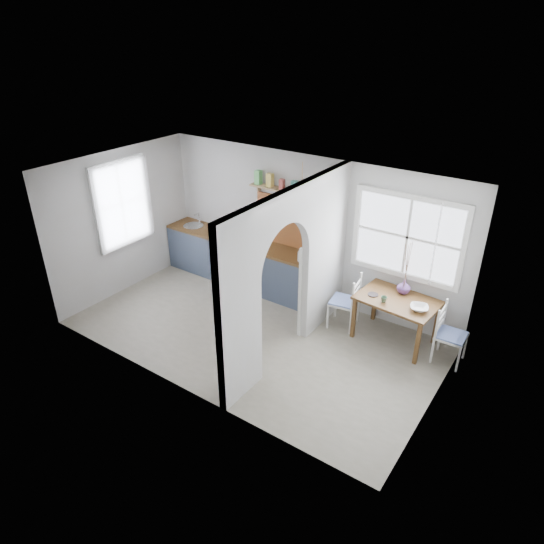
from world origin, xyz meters
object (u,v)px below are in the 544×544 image
Objects in this scene: vase at (404,287)px; kettle at (301,255)px; chair_left at (344,301)px; chair_right at (452,335)px; dining_table at (395,320)px.

kettle is at bearing -173.23° from vase.
chair_right is (1.73, 0.04, -0.02)m from chair_left.
kettle reaches higher than chair_left.
dining_table is 0.88m from chair_right.
dining_table is at bearing 86.15° from chair_right.
chair_right is 1.01m from vase.
vase is (0.85, 0.32, 0.38)m from chair_left.
vase is at bearing 101.36° from chair_left.
chair_right reaches higher than dining_table.
vase is at bearing 71.64° from chair_right.
chair_right is at bearing 13.23° from kettle.
kettle reaches higher than vase.
chair_right is 2.69m from kettle.
chair_left is (-0.85, -0.09, 0.10)m from dining_table.
dining_table is at bearing 13.88° from kettle.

